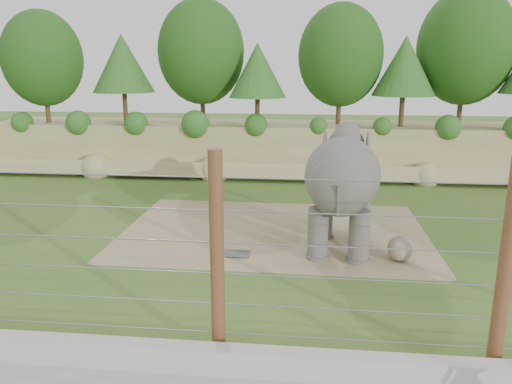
# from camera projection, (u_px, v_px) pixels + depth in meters

# --- Properties ---
(ground) EXTENTS (90.00, 90.00, 0.00)m
(ground) POSITION_uv_depth(u_px,v_px,m) (248.00, 265.00, 13.87)
(ground) COLOR #37661E
(ground) RESTS_ON ground
(back_embankment) EXTENTS (30.00, 5.52, 8.77)m
(back_embankment) POSITION_uv_depth(u_px,v_px,m) (291.00, 95.00, 25.05)
(back_embankment) COLOR #998A5D
(back_embankment) RESTS_ON ground
(dirt_patch) EXTENTS (10.00, 7.00, 0.02)m
(dirt_patch) POSITION_uv_depth(u_px,v_px,m) (274.00, 231.00, 16.70)
(dirt_patch) COLOR #9B895D
(dirt_patch) RESTS_ON ground
(drain_grate) EXTENTS (1.00, 0.60, 0.03)m
(drain_grate) POSITION_uv_depth(u_px,v_px,m) (233.00, 254.00, 14.62)
(drain_grate) COLOR #262628
(drain_grate) RESTS_ON dirt_patch
(elephant) EXTENTS (2.36, 4.57, 3.55)m
(elephant) POSITION_uv_depth(u_px,v_px,m) (342.00, 192.00, 14.67)
(elephant) COLOR #55514C
(elephant) RESTS_ON ground
(stone_ball) EXTENTS (0.72, 0.72, 0.72)m
(stone_ball) POSITION_uv_depth(u_px,v_px,m) (400.00, 249.00, 14.06)
(stone_ball) COLOR gray
(stone_ball) RESTS_ON dirt_patch
(retaining_wall) EXTENTS (26.00, 0.35, 0.50)m
(retaining_wall) POSITION_uv_depth(u_px,v_px,m) (214.00, 359.00, 8.99)
(retaining_wall) COLOR #9E9B93
(retaining_wall) RESTS_ON ground
(barrier_fence) EXTENTS (20.26, 0.26, 4.00)m
(barrier_fence) POSITION_uv_depth(u_px,v_px,m) (217.00, 258.00, 9.04)
(barrier_fence) COLOR #5C2D1D
(barrier_fence) RESTS_ON ground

